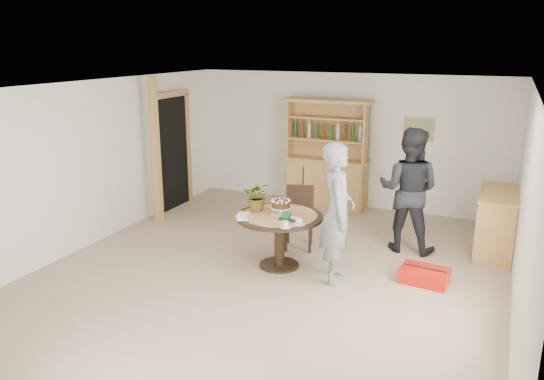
{
  "coord_description": "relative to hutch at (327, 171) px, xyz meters",
  "views": [
    {
      "loc": [
        2.73,
        -6.09,
        3.03
      ],
      "look_at": [
        -0.17,
        0.41,
        1.05
      ],
      "focal_mm": 35.0,
      "sensor_mm": 36.0,
      "label": 1
    }
  ],
  "objects": [
    {
      "name": "room_shell",
      "position": [
        0.3,
        -3.23,
        1.05
      ],
      "size": [
        6.04,
        7.04,
        2.52
      ],
      "color": "white",
      "rests_on": "ground"
    },
    {
      "name": "teen_boy",
      "position": [
        1.16,
        -3.09,
        0.23
      ],
      "size": [
        0.63,
        0.78,
        1.84
      ],
      "primitive_type": "imported",
      "rotation": [
        0.0,
        0.0,
        1.89
      ],
      "color": "slate",
      "rests_on": "ground"
    },
    {
      "name": "sideboard",
      "position": [
        3.04,
        -1.24,
        -0.22
      ],
      "size": [
        0.54,
        1.26,
        0.94
      ],
      "color": "tan",
      "rests_on": "ground"
    },
    {
      "name": "doorway",
      "position": [
        -2.63,
        -1.24,
        0.42
      ],
      "size": [
        0.13,
        1.1,
        2.18
      ],
      "color": "black",
      "rests_on": "ground"
    },
    {
      "name": "pine_post",
      "position": [
        -2.4,
        -2.04,
        0.56
      ],
      "size": [
        0.12,
        0.12,
        2.5
      ],
      "primitive_type": "cube",
      "color": "tan",
      "rests_on": "ground"
    },
    {
      "name": "gift_tray",
      "position": [
        0.52,
        -3.11,
        0.1
      ],
      "size": [
        0.3,
        0.2,
        0.08
      ],
      "color": "black",
      "rests_on": "dining_table"
    },
    {
      "name": "ground",
      "position": [
        0.3,
        -3.24,
        -0.69
      ],
      "size": [
        7.0,
        7.0,
        0.0
      ],
      "primitive_type": "plane",
      "color": "tan",
      "rests_on": "ground"
    },
    {
      "name": "birthday_cake",
      "position": [
        0.31,
        -2.94,
        0.19
      ],
      "size": [
        0.3,
        0.3,
        0.2
      ],
      "color": "white",
      "rests_on": "dining_table"
    },
    {
      "name": "adult_person",
      "position": [
        1.8,
        -1.63,
        0.24
      ],
      "size": [
        0.94,
        0.74,
        1.86
      ],
      "primitive_type": "imported",
      "rotation": [
        0.0,
        0.0,
        3.1
      ],
      "color": "black",
      "rests_on": "ground"
    },
    {
      "name": "coffee_cup_a",
      "position": [
        0.71,
        -3.27,
        0.11
      ],
      "size": [
        0.15,
        0.15,
        0.09
      ],
      "color": "silver",
      "rests_on": "dining_table"
    },
    {
      "name": "red_suitcase",
      "position": [
        2.25,
        -2.7,
        -0.59
      ],
      "size": [
        0.64,
        0.46,
        0.21
      ],
      "rotation": [
        0.0,
        0.0,
        -0.1
      ],
      "color": "red",
      "rests_on": "ground"
    },
    {
      "name": "coffee_cup_b",
      "position": [
        0.59,
        -3.44,
        0.11
      ],
      "size": [
        0.15,
        0.15,
        0.08
      ],
      "color": "silver",
      "rests_on": "dining_table"
    },
    {
      "name": "hutch",
      "position": [
        0.0,
        0.0,
        0.0
      ],
      "size": [
        1.62,
        0.54,
        2.04
      ],
      "color": "tan",
      "rests_on": "ground"
    },
    {
      "name": "dining_table",
      "position": [
        0.31,
        -2.99,
        -0.08
      ],
      "size": [
        1.2,
        1.2,
        0.76
      ],
      "color": "black",
      "rests_on": "ground"
    },
    {
      "name": "napkins",
      "position": [
        -0.1,
        -3.3,
        0.09
      ],
      "size": [
        0.24,
        0.33,
        0.03
      ],
      "color": "white",
      "rests_on": "dining_table"
    },
    {
      "name": "flower_vase",
      "position": [
        -0.04,
        -2.94,
        0.28
      ],
      "size": [
        0.47,
        0.44,
        0.42
      ],
      "primitive_type": "imported",
      "rotation": [
        0.0,
        0.0,
        0.35
      ],
      "color": "#3F7233",
      "rests_on": "dining_table"
    },
    {
      "name": "dining_chair",
      "position": [
        0.29,
        -2.16,
        -0.15
      ],
      "size": [
        0.52,
        0.52,
        0.95
      ],
      "rotation": [
        0.0,
        0.0,
        0.3
      ],
      "color": "black",
      "rests_on": "ground"
    }
  ]
}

